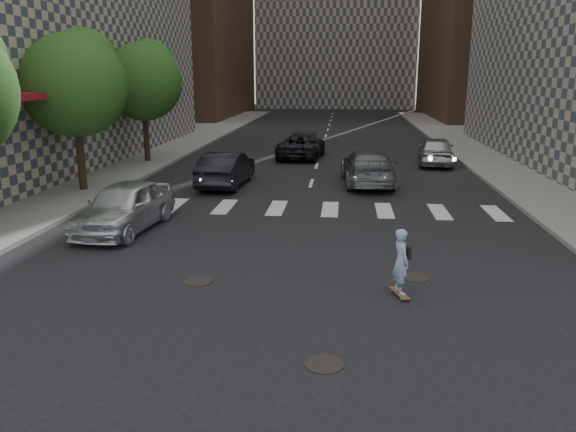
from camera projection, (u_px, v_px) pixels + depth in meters
name	position (u px, v px, depth m)	size (l,w,h in m)	color
ground	(274.00, 305.00, 12.32)	(160.00, 160.00, 0.00)	black
sidewalk_left	(71.00, 158.00, 32.97)	(13.00, 80.00, 0.15)	gray
tree_b	(76.00, 80.00, 22.81)	(4.20, 4.20, 6.60)	#382619
tree_c	(144.00, 78.00, 30.52)	(4.20, 4.20, 6.60)	#382619
manhole_a	(324.00, 364.00, 9.80)	(0.70, 0.70, 0.02)	black
manhole_b	(198.00, 281.00, 13.67)	(0.70, 0.70, 0.02)	black
manhole_c	(415.00, 277.00, 13.93)	(0.70, 0.70, 0.02)	black
skateboarder	(401.00, 261.00, 12.59)	(0.51, 0.82, 1.59)	brown
silver_sedan	(125.00, 206.00, 17.96)	(1.87, 4.64, 1.58)	silver
traffic_car_a	(226.00, 169.00, 25.02)	(1.64, 4.70, 1.55)	black
traffic_car_b	(367.00, 167.00, 25.38)	(2.19, 5.38, 1.56)	#5A5E62
traffic_car_c	(302.00, 146.00, 33.26)	(2.37, 5.13, 1.43)	black
traffic_car_d	(436.00, 151.00, 30.78)	(1.84, 4.59, 1.56)	#AAACB2
traffic_car_e	(305.00, 142.00, 35.39)	(1.45, 4.15, 1.37)	black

